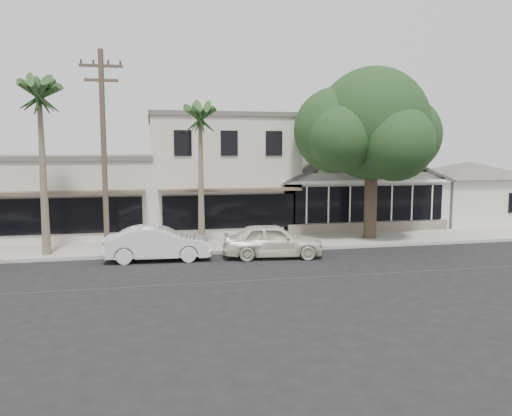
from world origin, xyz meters
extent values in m
plane|color=black|center=(0.00, 0.00, 0.00)|extent=(140.00, 140.00, 0.00)
cube|color=#9E9991|center=(-8.00, 6.75, 0.07)|extent=(90.00, 3.50, 0.15)
cube|color=silver|center=(5.00, 12.50, 1.50)|extent=(10.00, 8.00, 3.00)
cube|color=black|center=(5.00, 8.44, 1.75)|extent=(8.80, 0.10, 2.00)
cube|color=#60564C|center=(5.00, 8.45, 0.35)|extent=(9.60, 0.18, 0.70)
cube|color=silver|center=(13.20, 11.50, 1.50)|extent=(6.00, 6.00, 3.00)
cube|color=beige|center=(-3.00, 13.50, 3.25)|extent=(8.00, 10.00, 6.50)
cube|color=beige|center=(-12.00, 13.50, 2.10)|extent=(10.00, 10.00, 4.20)
cylinder|color=brown|center=(-9.00, 5.20, 4.50)|extent=(0.24, 0.24, 9.00)
cube|color=brown|center=(-9.00, 5.20, 8.30)|extent=(1.80, 0.12, 0.12)
cube|color=brown|center=(-9.00, 5.20, 7.70)|extent=(1.40, 0.12, 0.12)
imported|color=beige|center=(-1.81, 3.76, 0.76)|extent=(4.62, 2.30, 1.51)
imported|color=silver|center=(-6.81, 4.22, 0.74)|extent=(4.58, 1.78, 1.49)
cylinder|color=#4B3D2D|center=(4.18, 6.71, 1.77)|extent=(0.66, 0.66, 3.54)
sphere|color=#183415|center=(4.18, 6.71, 6.09)|extent=(5.76, 5.76, 5.76)
sphere|color=#183415|center=(6.18, 7.38, 5.54)|extent=(4.21, 4.21, 4.21)
sphere|color=#183415|center=(2.41, 7.16, 5.76)|extent=(4.43, 4.43, 4.43)
sphere|color=#183415|center=(4.63, 5.05, 5.10)|extent=(3.77, 3.77, 3.77)
sphere|color=#183415|center=(3.52, 8.49, 6.42)|extent=(3.99, 3.99, 3.99)
sphere|color=#183415|center=(5.51, 8.27, 6.87)|extent=(3.54, 3.54, 3.54)
sphere|color=#183415|center=(2.19, 5.83, 5.32)|extent=(3.32, 3.32, 3.32)
cone|color=#726651|center=(-4.77, 5.64, 3.01)|extent=(0.33, 0.33, 6.02)
cone|color=#726651|center=(-11.61, 5.68, 3.44)|extent=(0.37, 0.37, 6.88)
camera|label=1|loc=(-7.05, -17.40, 4.74)|focal=35.00mm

